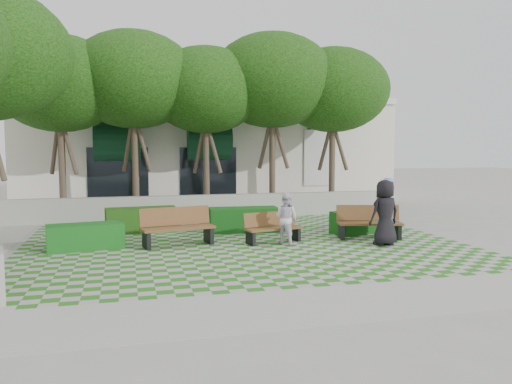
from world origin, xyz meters
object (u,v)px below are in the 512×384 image
object	(u,v)px
bench_east	(369,223)
bench_mid	(272,228)
hedge_east	(362,222)
hedge_midright	(244,220)
hedge_midleft	(142,220)
person_white	(286,218)
person_blue	(386,210)
person_dark	(385,213)
hedge_west	(86,237)
bench_west	(177,227)

from	to	relation	value
bench_east	bench_mid	xyz separation A→B (m)	(-2.95, 0.13, -0.06)
hedge_east	hedge_midright	distance (m)	3.76
bench_mid	hedge_east	world-z (taller)	bench_mid
hedge_east	hedge_midleft	world-z (taller)	hedge_midleft
bench_east	person_white	bearing A→B (deg)	-162.16
hedge_midright	hedge_midleft	world-z (taller)	hedge_midleft
bench_east	person_blue	xyz separation A→B (m)	(0.12, -0.75, 0.45)
bench_mid	person_dark	bearing A→B (deg)	-35.00
hedge_west	person_white	bearing A→B (deg)	-6.97
hedge_east	hedge_midleft	size ratio (longest dim) A/B	0.91
hedge_midright	person_blue	bearing A→B (deg)	-40.18
hedge_west	person_white	size ratio (longest dim) A/B	1.35
bench_mid	bench_west	bearing A→B (deg)	162.43
hedge_midright	hedge_west	size ratio (longest dim) A/B	1.13
bench_mid	person_dark	world-z (taller)	person_dark
hedge_west	person_blue	bearing A→B (deg)	-8.53
bench_mid	bench_west	distance (m)	2.67
bench_east	bench_mid	distance (m)	2.95
bench_mid	person_blue	size ratio (longest dim) A/B	0.92
hedge_midleft	person_dark	xyz separation A→B (m)	(6.42, -3.97, 0.52)
person_blue	person_dark	xyz separation A→B (m)	(-0.19, -0.31, -0.02)
bench_west	hedge_midleft	xyz separation A→B (m)	(-0.89, 2.55, -0.12)
hedge_midright	hedge_east	bearing A→B (deg)	-17.99
bench_west	hedge_west	bearing A→B (deg)	165.98
person_blue	person_dark	distance (m)	0.37
bench_mid	hedge_midright	xyz separation A→B (m)	(-0.36, 2.01, -0.03)
bench_west	bench_mid	bearing A→B (deg)	-16.71
bench_mid	hedge_west	size ratio (longest dim) A/B	0.88
bench_mid	hedge_east	xyz separation A→B (m)	(3.21, 0.85, -0.06)
person_blue	bench_east	bearing A→B (deg)	-100.81
hedge_west	bench_mid	bearing A→B (deg)	-3.81
bench_mid	hedge_midright	size ratio (longest dim) A/B	0.78
person_white	bench_mid	bearing A→B (deg)	6.72
bench_west	person_dark	size ratio (longest dim) A/B	1.15
bench_west	hedge_midright	bearing A→B (deg)	26.09
bench_east	hedge_midleft	bearing A→B (deg)	169.59
bench_west	person_dark	world-z (taller)	person_dark
person_dark	bench_mid	bearing A→B (deg)	-32.02
bench_west	person_blue	distance (m)	5.85
bench_east	bench_mid	world-z (taller)	bench_east
bench_west	person_dark	xyz separation A→B (m)	(5.53, -1.43, 0.40)
hedge_west	person_white	distance (m)	5.44
hedge_west	person_white	world-z (taller)	person_white
person_dark	person_white	xyz separation A→B (m)	(-2.56, 0.87, -0.19)
bench_west	hedge_east	world-z (taller)	bench_west
bench_east	hedge_midleft	world-z (taller)	bench_east
hedge_midleft	person_blue	world-z (taller)	person_blue
bench_east	hedge_east	distance (m)	1.03
hedge_east	bench_mid	bearing A→B (deg)	-165.16
hedge_east	person_blue	size ratio (longest dim) A/B	1.08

